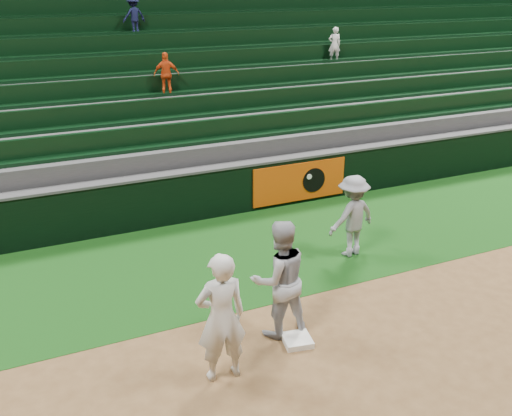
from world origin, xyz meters
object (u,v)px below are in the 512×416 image
at_px(baserunner, 279,279).
at_px(base_coach, 352,216).
at_px(first_base, 297,340).
at_px(first_baseman, 221,318).

height_order(baserunner, base_coach, baserunner).
xyz_separation_m(first_base, baserunner, (-0.14, 0.40, 0.95)).
distance_m(first_baseman, base_coach, 4.67).
bearing_deg(baserunner, first_baseman, 30.07).
relative_size(first_baseman, base_coach, 1.15).
bearing_deg(base_coach, first_baseman, 23.60).
height_order(first_baseman, baserunner, first_baseman).
relative_size(baserunner, base_coach, 1.15).
xyz_separation_m(baserunner, base_coach, (2.64, 1.92, -0.12)).
bearing_deg(first_base, base_coach, 42.79).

